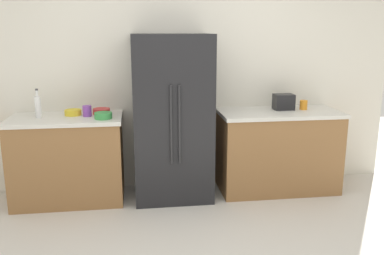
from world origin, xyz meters
TOP-DOWN VIEW (x-y plane):
  - kitchen_back_panel at (0.00, 1.78)m, footprint 4.88×0.10m
  - counter_left at (-1.21, 1.42)m, footprint 1.13×0.64m
  - counter_right at (1.05, 1.42)m, footprint 1.31×0.64m
  - refrigerator at (-0.12, 1.39)m, footprint 0.80×0.67m
  - toaster at (1.12, 1.49)m, footprint 0.21×0.16m
  - bottle_a at (-1.46, 1.41)m, footprint 0.06×0.06m
  - cup_a at (-0.99, 1.42)m, footprint 0.09×0.09m
  - cup_b at (1.34, 1.46)m, footprint 0.08×0.08m
  - bowl_a at (-0.82, 1.28)m, footprint 0.17×0.17m
  - bowl_b at (-1.14, 1.50)m, footprint 0.17×0.17m
  - bowl_c at (-0.85, 1.53)m, footprint 0.18×0.18m

SIDE VIEW (x-z plane):
  - counter_right at x=1.05m, z-range 0.00..0.90m
  - counter_left at x=-1.21m, z-range 0.00..0.90m
  - refrigerator at x=-0.12m, z-range 0.00..1.71m
  - bowl_c at x=-0.85m, z-range 0.89..0.95m
  - bowl_b at x=-1.14m, z-range 0.89..0.95m
  - bowl_a at x=-0.82m, z-range 0.89..0.96m
  - cup_b at x=1.34m, z-range 0.89..1.00m
  - cup_a at x=-0.99m, z-range 0.89..1.00m
  - toaster at x=1.12m, z-range 0.89..1.06m
  - bottle_a at x=-1.46m, z-range 0.86..1.16m
  - kitchen_back_panel at x=0.00m, z-range 0.00..2.99m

